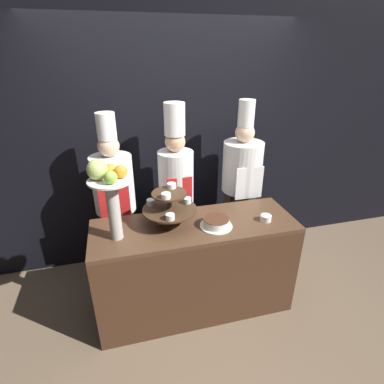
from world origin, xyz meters
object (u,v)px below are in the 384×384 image
(cup_white, at_px, (266,218))
(chef_center_left, at_px, (176,188))
(fruit_pedestal, at_px, (109,188))
(chef_center_right, at_px, (241,183))
(cake_round, at_px, (216,223))
(chef_left, at_px, (115,198))
(tiered_stand, at_px, (169,206))

(cup_white, xyz_separation_m, chef_center_left, (-0.63, 0.67, 0.06))
(fruit_pedestal, xyz_separation_m, chef_center_right, (1.30, 0.61, -0.36))
(cake_round, distance_m, chef_center_left, 0.68)
(cake_round, bearing_deg, chef_center_right, 52.82)
(cake_round, bearing_deg, chef_left, 140.67)
(cup_white, bearing_deg, chef_center_right, 85.29)
(tiered_stand, distance_m, chef_center_right, 1.00)
(chef_left, bearing_deg, chef_center_right, 0.00)
(tiered_stand, height_order, cup_white, tiered_stand)
(cake_round, xyz_separation_m, chef_center_right, (0.49, 0.65, 0.03))
(tiered_stand, relative_size, cake_round, 1.66)
(tiered_stand, relative_size, cup_white, 4.84)
(chef_center_left, bearing_deg, cup_white, -46.48)
(cake_round, bearing_deg, cup_white, -2.56)
(chef_center_left, bearing_deg, chef_left, -179.99)
(chef_left, bearing_deg, cup_white, -28.54)
(tiered_stand, height_order, chef_center_right, chef_center_right)
(tiered_stand, xyz_separation_m, fruit_pedestal, (-0.45, -0.09, 0.26))
(cup_white, height_order, chef_center_left, chef_center_left)
(tiered_stand, xyz_separation_m, chef_center_right, (0.85, 0.51, -0.10))
(tiered_stand, distance_m, cup_white, 0.82)
(cake_round, bearing_deg, fruit_pedestal, 177.05)
(cake_round, bearing_deg, chef_center_left, 106.94)
(chef_center_left, distance_m, chef_center_right, 0.69)
(cake_round, height_order, chef_center_left, chef_center_left)
(fruit_pedestal, height_order, chef_center_left, chef_center_left)
(fruit_pedestal, distance_m, chef_center_right, 1.48)
(chef_center_right, bearing_deg, chef_left, -180.00)
(tiered_stand, height_order, cake_round, tiered_stand)
(fruit_pedestal, xyz_separation_m, cake_round, (0.81, -0.04, -0.39))
(fruit_pedestal, distance_m, cup_white, 1.31)
(tiered_stand, bearing_deg, cup_white, -11.03)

